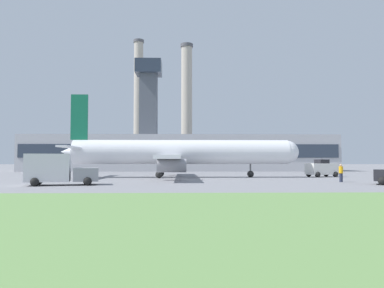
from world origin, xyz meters
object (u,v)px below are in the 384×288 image
airplane (177,153)px  baggage_truck (57,170)px  ground_crew_person (341,173)px  pushback_tug (322,169)px

airplane → baggage_truck: size_ratio=4.77×
ground_crew_person → airplane: bearing=146.0°
airplane → ground_crew_person: (15.79, -10.63, -2.16)m
pushback_tug → ground_crew_person: 11.86m
ground_crew_person → pushback_tug: bearing=77.6°
ground_crew_person → baggage_truck: bearing=-171.3°
airplane → ground_crew_person: 19.16m
airplane → pushback_tug: 18.48m
airplane → baggage_truck: (-9.87, -14.54, -1.77)m
pushback_tug → baggage_truck: (-28.22, -15.49, 0.27)m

